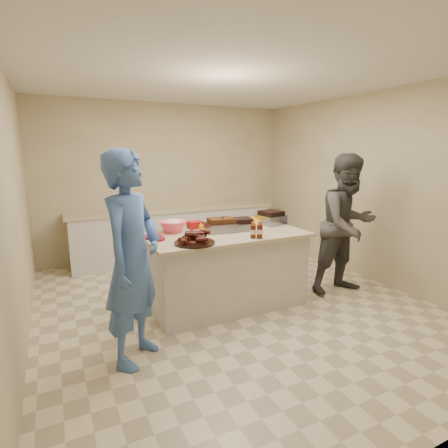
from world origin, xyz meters
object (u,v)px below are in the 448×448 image
island (226,303)px  coleslaw_bowl (173,232)px  guest_gray (343,291)px  bbq_bottle_b (253,238)px  bbq_bottle_a (260,238)px  mustard_bottle (201,233)px  plastic_cup (167,232)px  guest_blue (138,357)px  rib_platter (195,244)px  roasting_pan (271,224)px

island → coleslaw_bowl: size_ratio=5.79×
coleslaw_bowl → guest_gray: 2.45m
bbq_bottle_b → bbq_bottle_a: bearing=-28.3°
mustard_bottle → plastic_cup: 0.43m
coleslaw_bowl → guest_blue: coleslaw_bowl is taller
island → bbq_bottle_b: size_ratio=10.26×
bbq_bottle_a → plastic_cup: (-0.85, 0.76, 0.00)m
rib_platter → bbq_bottle_a: 0.75m
island → guest_gray: bearing=-11.7°
rib_platter → mustard_bottle: 0.49m
mustard_bottle → plastic_cup: size_ratio=1.20×
guest_blue → guest_gray: bearing=-41.5°
bbq_bottle_b → mustard_bottle: bbq_bottle_b is taller
bbq_bottle_a → mustard_bottle: size_ratio=1.47×
coleslaw_bowl → roasting_pan: bearing=-5.5°
bbq_bottle_a → guest_gray: 1.66m
coleslaw_bowl → bbq_bottle_b: coleslaw_bowl is taller
mustard_bottle → guest_gray: size_ratio=0.07×
plastic_cup → coleslaw_bowl: bearing=-14.9°
roasting_pan → bbq_bottle_b: size_ratio=1.66×
bbq_bottle_a → plastic_cup: bearing=138.1°
island → bbq_bottle_b: 0.99m
plastic_cup → bbq_bottle_b: bearing=-42.9°
plastic_cup → guest_blue: plastic_cup is taller
roasting_pan → guest_blue: roasting_pan is taller
roasting_pan → guest_gray: (0.83, -0.56, -0.91)m
mustard_bottle → guest_gray: bearing=-13.9°
coleslaw_bowl → plastic_cup: coleslaw_bowl is taller
island → rib_platter: size_ratio=4.44×
island → roasting_pan: roasting_pan is taller
island → plastic_cup: size_ratio=17.28×
guest_blue → coleslaw_bowl: bearing=7.2°
roasting_pan → mustard_bottle: bearing=175.1°
roasting_pan → bbq_bottle_a: 0.83m
rib_platter → guest_gray: bearing=-1.2°
mustard_bottle → island: bearing=-23.4°
plastic_cup → guest_blue: bearing=-121.1°
coleslaw_bowl → bbq_bottle_b: (0.71, -0.71, 0.00)m
rib_platter → roasting_pan: (1.31, 0.51, 0.00)m
coleslaw_bowl → bbq_bottle_a: 1.07m
bbq_bottle_a → mustard_bottle: 0.72m
bbq_bottle_a → bbq_bottle_b: (-0.07, 0.04, 0.00)m
bbq_bottle_a → bbq_bottle_b: bbq_bottle_a is taller
guest_blue → guest_gray: 2.89m
roasting_pan → plastic_cup: size_ratio=2.79×
island → coleslaw_bowl: 1.11m
coleslaw_bowl → mustard_bottle: 0.35m
island → rib_platter: bearing=-149.3°
coleslaw_bowl → bbq_bottle_b: bearing=-44.9°
roasting_pan → guest_gray: bearing=-43.7°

